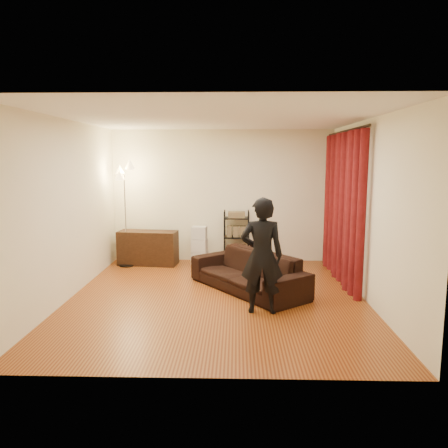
{
  "coord_description": "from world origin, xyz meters",
  "views": [
    {
      "loc": [
        0.29,
        -6.47,
        2.12
      ],
      "look_at": [
        0.1,
        0.3,
        1.1
      ],
      "focal_mm": 35.0,
      "sensor_mm": 36.0,
      "label": 1
    }
  ],
  "objects_px": {
    "media_cabinet": "(148,248)",
    "storage_boxes": "(200,245)",
    "sofa": "(248,271)",
    "floor_lamp": "(125,216)",
    "person": "(262,256)",
    "wire_shelf": "(236,237)"
  },
  "relations": [
    {
      "from": "wire_shelf",
      "to": "floor_lamp",
      "type": "relative_size",
      "value": 0.53
    },
    {
      "from": "wire_shelf",
      "to": "sofa",
      "type": "bearing_deg",
      "value": -97.53
    },
    {
      "from": "sofa",
      "to": "storage_boxes",
      "type": "distance_m",
      "value": 2.01
    },
    {
      "from": "media_cabinet",
      "to": "storage_boxes",
      "type": "xyz_separation_m",
      "value": [
        1.03,
        0.08,
        0.04
      ]
    },
    {
      "from": "media_cabinet",
      "to": "storage_boxes",
      "type": "bearing_deg",
      "value": 11.09
    },
    {
      "from": "person",
      "to": "storage_boxes",
      "type": "bearing_deg",
      "value": -67.4
    },
    {
      "from": "person",
      "to": "storage_boxes",
      "type": "xyz_separation_m",
      "value": [
        -1.09,
        2.79,
        -0.42
      ]
    },
    {
      "from": "sofa",
      "to": "person",
      "type": "xyz_separation_m",
      "value": [
        0.16,
        -1.02,
        0.49
      ]
    },
    {
      "from": "sofa",
      "to": "storage_boxes",
      "type": "height_order",
      "value": "storage_boxes"
    },
    {
      "from": "person",
      "to": "floor_lamp",
      "type": "height_order",
      "value": "floor_lamp"
    },
    {
      "from": "media_cabinet",
      "to": "person",
      "type": "bearing_deg",
      "value": -45.27
    },
    {
      "from": "media_cabinet",
      "to": "storage_boxes",
      "type": "height_order",
      "value": "storage_boxes"
    },
    {
      "from": "person",
      "to": "media_cabinet",
      "type": "bearing_deg",
      "value": -50.64
    },
    {
      "from": "floor_lamp",
      "to": "person",
      "type": "bearing_deg",
      "value": -45.49
    },
    {
      "from": "sofa",
      "to": "floor_lamp",
      "type": "distance_m",
      "value": 2.92
    },
    {
      "from": "media_cabinet",
      "to": "storage_boxes",
      "type": "relative_size",
      "value": 1.52
    },
    {
      "from": "floor_lamp",
      "to": "wire_shelf",
      "type": "bearing_deg",
      "value": 8.52
    },
    {
      "from": "person",
      "to": "wire_shelf",
      "type": "xyz_separation_m",
      "value": [
        -0.35,
        2.9,
        -0.27
      ]
    },
    {
      "from": "person",
      "to": "media_cabinet",
      "type": "xyz_separation_m",
      "value": [
        -2.13,
        2.71,
        -0.46
      ]
    },
    {
      "from": "person",
      "to": "floor_lamp",
      "type": "xyz_separation_m",
      "value": [
        -2.53,
        2.57,
        0.2
      ]
    },
    {
      "from": "media_cabinet",
      "to": "floor_lamp",
      "type": "bearing_deg",
      "value": -154.83
    },
    {
      "from": "storage_boxes",
      "to": "floor_lamp",
      "type": "xyz_separation_m",
      "value": [
        -1.44,
        -0.22,
        0.62
      ]
    }
  ]
}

